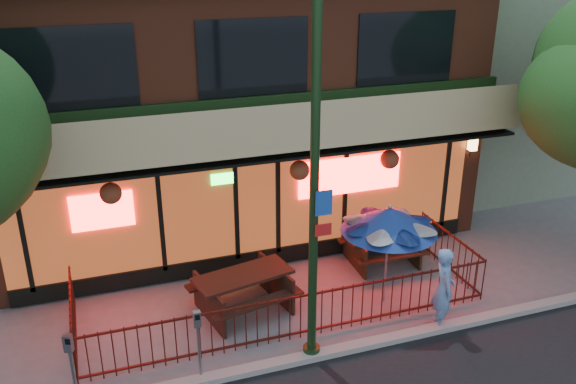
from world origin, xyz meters
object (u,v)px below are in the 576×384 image
at_px(parking_meter_far, 71,360).
at_px(picnic_table_left, 243,286).
at_px(street_light, 314,203).
at_px(pedestrian, 444,288).
at_px(patio_umbrella, 389,220).
at_px(picnic_table_right, 382,244).
at_px(parking_meter_near, 198,334).

bearing_deg(parking_meter_far, picnic_table_left, 30.24).
bearing_deg(street_light, picnic_table_left, 112.85).
height_order(picnic_table_left, parking_meter_far, parking_meter_far).
bearing_deg(street_light, pedestrian, 1.07).
height_order(street_light, parking_meter_far, street_light).
distance_m(street_light, parking_meter_far, 4.71).
bearing_deg(patio_umbrella, pedestrian, -61.68).
relative_size(street_light, picnic_table_right, 3.78).
distance_m(picnic_table_right, parking_meter_near, 5.76).
height_order(picnic_table_right, pedestrian, pedestrian).
distance_m(pedestrian, parking_meter_far, 7.03).
bearing_deg(picnic_table_right, street_light, -135.96).
distance_m(picnic_table_left, patio_umbrella, 3.34).
relative_size(patio_umbrella, parking_meter_near, 1.59).
bearing_deg(picnic_table_left, parking_meter_near, -124.63).
bearing_deg(picnic_table_left, patio_umbrella, -12.20).
xyz_separation_m(pedestrian, parking_meter_near, (-4.94, -0.05, 0.09)).
distance_m(street_light, parking_meter_near, 3.03).
relative_size(picnic_table_left, picnic_table_right, 1.25).
height_order(picnic_table_right, parking_meter_far, parking_meter_far).
height_order(picnic_table_right, parking_meter_near, parking_meter_near).
distance_m(street_light, picnic_table_left, 3.30).
height_order(pedestrian, parking_meter_near, pedestrian).
relative_size(pedestrian, parking_meter_far, 1.17).
distance_m(patio_umbrella, pedestrian, 1.74).
xyz_separation_m(picnic_table_right, patio_umbrella, (-0.73, -1.54, 1.44)).
height_order(street_light, picnic_table_left, street_light).
distance_m(picnic_table_right, patio_umbrella, 2.23).
relative_size(street_light, picnic_table_left, 3.02).
relative_size(patio_umbrella, pedestrian, 1.30).
relative_size(patio_umbrella, parking_meter_far, 1.52).
relative_size(picnic_table_right, patio_umbrella, 0.81).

